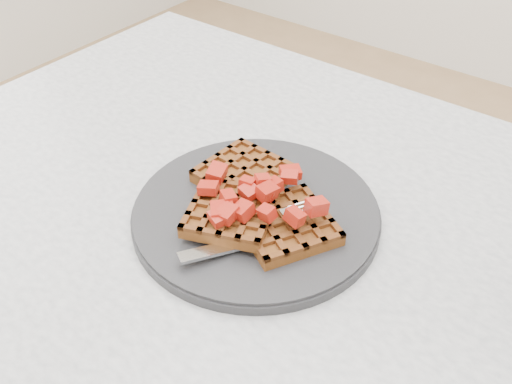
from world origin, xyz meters
TOP-DOWN VIEW (x-y plane):
  - table at (0.00, 0.00)m, footprint 1.20×0.80m
  - plate at (-0.07, 0.00)m, footprint 0.29×0.29m
  - waffles at (-0.07, -0.00)m, footprint 0.21×0.19m
  - strawberry_pile at (-0.07, 0.00)m, footprint 0.15×0.15m
  - fork at (-0.03, -0.04)m, footprint 0.11×0.17m

SIDE VIEW (x-z plane):
  - table at x=0.00m, z-range 0.26..1.01m
  - plate at x=-0.07m, z-range 0.75..0.77m
  - fork at x=-0.03m, z-range 0.77..0.78m
  - waffles at x=-0.07m, z-range 0.76..0.79m
  - strawberry_pile at x=-0.07m, z-range 0.79..0.82m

